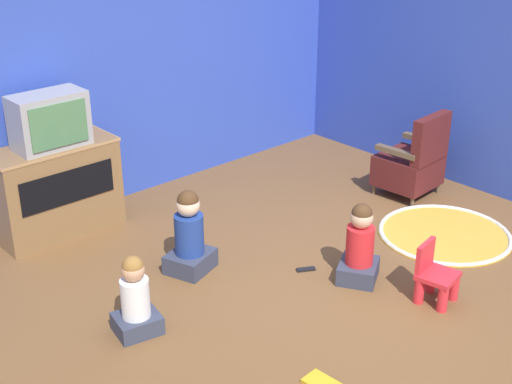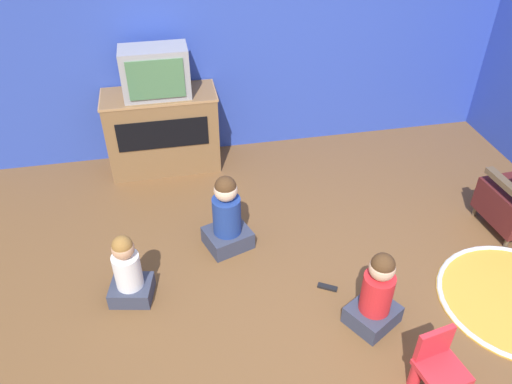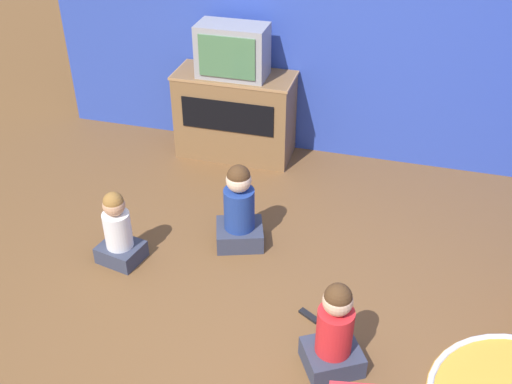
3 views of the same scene
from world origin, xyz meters
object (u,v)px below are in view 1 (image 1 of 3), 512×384
at_px(television, 49,121).
at_px(child_watching_right, 135,300).
at_px(child_watching_center, 189,236).
at_px(yellow_kid_chair, 435,278).
at_px(black_armchair, 413,163).
at_px(remote_control, 306,269).
at_px(child_watching_left, 360,247).
at_px(tv_cabinet, 56,188).

height_order(television, child_watching_right, television).
height_order(television, child_watching_center, television).
height_order(yellow_kid_chair, child_watching_center, child_watching_center).
bearing_deg(black_armchair, remote_control, 6.67).
bearing_deg(child_watching_left, yellow_kid_chair, -102.15).
bearing_deg(remote_control, child_watching_center, -13.04).
relative_size(tv_cabinet, child_watching_left, 1.68).
height_order(television, child_watching_left, television).
relative_size(black_armchair, child_watching_left, 1.32).
bearing_deg(television, child_watching_left, -59.85).
distance_m(tv_cabinet, child_watching_center, 1.38).
relative_size(child_watching_left, remote_control, 4.22).
height_order(yellow_kid_chair, remote_control, yellow_kid_chair).
bearing_deg(child_watching_center, television, 90.07).
bearing_deg(tv_cabinet, remote_control, -60.32).
xyz_separation_m(child_watching_left, remote_control, (-0.21, 0.36, -0.27)).
height_order(child_watching_left, child_watching_center, child_watching_center).
bearing_deg(black_armchair, child_watching_center, -10.58).
distance_m(black_armchair, child_watching_center, 2.49).
relative_size(television, child_watching_center, 0.88).
height_order(tv_cabinet, child_watching_center, tv_cabinet).
bearing_deg(tv_cabinet, child_watching_center, -71.58).
xyz_separation_m(television, child_watching_center, (0.43, -1.26, -0.73)).
relative_size(black_armchair, child_watching_center, 1.23).
relative_size(tv_cabinet, remote_control, 7.08).
bearing_deg(child_watching_right, child_watching_center, 39.95).
distance_m(black_armchair, yellow_kid_chair, 1.90).
bearing_deg(child_watching_center, tv_cabinet, 89.56).
bearing_deg(child_watching_right, tv_cabinet, 90.21).
distance_m(yellow_kid_chair, child_watching_right, 2.15).
bearing_deg(child_watching_right, remote_control, 3.46).
bearing_deg(child_watching_left, child_watching_right, 131.07).
relative_size(yellow_kid_chair, child_watching_right, 0.77).
height_order(black_armchair, remote_control, black_armchair).
bearing_deg(tv_cabinet, yellow_kid_chair, -62.42).
bearing_deg(tv_cabinet, child_watching_right, -101.34).
xyz_separation_m(child_watching_center, remote_control, (0.67, -0.63, -0.29)).
distance_m(child_watching_left, child_watching_right, 1.75).
relative_size(child_watching_left, child_watching_center, 0.94).
height_order(television, black_armchair, television).
height_order(child_watching_right, remote_control, child_watching_right).
bearing_deg(television, yellow_kid_chair, -62.11).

